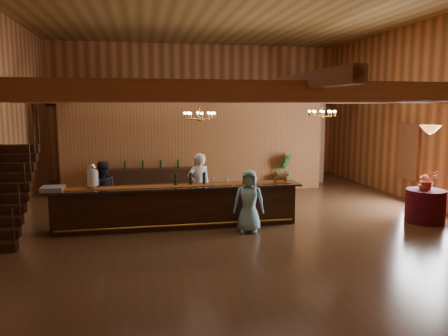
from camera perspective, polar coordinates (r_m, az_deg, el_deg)
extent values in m
plane|color=#442D18|center=(12.01, 0.88, -6.26)|extent=(14.00, 14.00, 0.00)
plane|color=olive|center=(11.90, 0.95, 20.33)|extent=(14.00, 14.00, 0.00)
cube|color=#BD7141|center=(18.54, -3.47, 7.41)|extent=(12.00, 0.10, 5.50)
cube|color=#BD7141|center=(4.98, 17.38, 4.95)|extent=(12.00, 0.10, 5.50)
cube|color=#BD7141|center=(14.12, 25.68, 6.39)|extent=(0.10, 14.00, 5.50)
cube|color=brown|center=(6.34, 11.11, 9.86)|extent=(11.90, 0.20, 0.28)
cube|color=brown|center=(8.71, 4.94, 9.49)|extent=(11.90, 0.20, 0.28)
cube|color=brown|center=(11.14, 1.44, 9.23)|extent=(11.90, 0.20, 0.28)
cube|color=brown|center=(13.60, -0.80, 9.04)|extent=(11.90, 0.20, 0.28)
cube|color=brown|center=(16.06, -2.35, 8.91)|extent=(11.90, 0.20, 0.28)
cube|color=brown|center=(18.34, -3.41, 8.81)|extent=(11.90, 0.20, 0.28)
cube|color=brown|center=(11.60, -21.73, 9.31)|extent=(0.18, 13.90, 0.22)
cube|color=brown|center=(11.63, 0.92, 9.88)|extent=(0.18, 13.90, 0.22)
cube|color=brown|center=(13.29, 20.55, 9.15)|extent=(0.18, 13.90, 0.22)
cube|color=brown|center=(16.10, -18.39, 2.80)|extent=(0.20, 0.20, 3.20)
cube|color=brown|center=(17.36, 12.57, 3.38)|extent=(0.20, 0.20, 3.20)
cube|color=brown|center=(15.08, -3.64, 2.67)|extent=(9.00, 0.18, 3.10)
cube|color=white|center=(14.98, 22.99, 2.00)|extent=(0.12, 1.05, 1.75)
cube|color=black|center=(10.94, -27.04, -4.85)|extent=(1.00, 0.28, 0.20)
cube|color=black|center=(11.16, -26.71, -3.53)|extent=(1.00, 0.28, 0.20)
cube|color=black|center=(11.39, -26.39, -2.26)|extent=(1.00, 0.28, 0.20)
cube|color=black|center=(11.63, -26.09, -1.05)|extent=(1.00, 0.28, 0.20)
cube|color=black|center=(11.87, -25.80, 0.12)|extent=(1.00, 0.28, 0.20)
cube|color=black|center=(12.11, -25.52, 1.24)|extent=(1.00, 0.28, 0.20)
cube|color=black|center=(12.36, -25.25, 2.31)|extent=(1.00, 0.28, 0.20)
cube|color=black|center=(17.39, 0.48, 0.10)|extent=(1.20, 0.60, 1.10)
cube|color=#A1743C|center=(17.08, -9.44, -0.33)|extent=(1.00, 0.60, 1.00)
cube|color=black|center=(10.90, -6.10, -5.15)|extent=(5.91, 0.68, 0.98)
cube|color=black|center=(10.79, -6.14, -2.48)|extent=(6.20, 0.81, 0.05)
cube|color=#6A0F09|center=(10.78, -6.15, -2.32)|extent=(5.81, 0.44, 0.01)
cylinder|color=#AB8229|center=(10.60, -5.90, -7.45)|extent=(5.71, 0.09, 0.05)
cylinder|color=silver|center=(10.84, -16.74, -2.39)|extent=(0.18, 0.18, 0.08)
cylinder|color=silver|center=(10.81, -16.79, -1.24)|extent=(0.26, 0.26, 0.36)
sphere|color=silver|center=(10.77, -16.84, 0.07)|extent=(0.18, 0.18, 0.18)
cube|color=gray|center=(10.87, -21.50, -2.53)|extent=(0.50, 0.50, 0.10)
cube|color=#A1743C|center=(11.20, 6.68, -1.19)|extent=(0.06, 0.06, 0.30)
cube|color=#A1743C|center=(11.28, 8.03, -1.14)|extent=(0.06, 0.06, 0.30)
cylinder|color=#A1743C|center=(11.24, 7.36, -1.02)|extent=(0.24, 0.24, 0.24)
cylinder|color=black|center=(10.87, -6.36, -1.47)|extent=(0.07, 0.07, 0.30)
cylinder|color=black|center=(10.91, -4.39, -1.41)|extent=(0.07, 0.07, 0.30)
cylinder|color=black|center=(10.95, -2.64, -1.36)|extent=(0.07, 0.07, 0.30)
cube|color=black|center=(14.67, -9.32, -1.87)|extent=(3.29, 0.56, 0.92)
cylinder|color=#420312|center=(12.44, 24.79, -4.52)|extent=(0.98, 0.98, 0.85)
cylinder|color=#AB8229|center=(11.32, -3.20, 7.81)|extent=(0.02, 0.02, 0.55)
sphere|color=#AB8229|center=(11.32, -3.18, 6.41)|extent=(0.12, 0.12, 0.12)
torus|color=#AB8229|center=(11.32, -3.19, 6.91)|extent=(0.80, 0.80, 0.04)
cylinder|color=#AB8229|center=(13.27, 12.70, 7.72)|extent=(0.02, 0.02, 0.53)
sphere|color=#AB8229|center=(13.27, 12.66, 6.58)|extent=(0.12, 0.12, 0.12)
torus|color=#AB8229|center=(13.27, 12.68, 7.01)|extent=(0.80, 0.80, 0.04)
cylinder|color=#AB8229|center=(12.17, 25.46, 6.47)|extent=(0.02, 0.02, 0.80)
cone|color=orange|center=(12.18, 25.35, 4.59)|extent=(0.52, 0.52, 0.20)
imported|color=white|center=(11.69, -3.31, -2.30)|extent=(0.72, 0.55, 1.74)
imported|color=black|center=(11.68, -15.60, -2.99)|extent=(0.85, 0.71, 1.59)
imported|color=#79B5C2|center=(10.38, 3.28, -4.33)|extent=(0.84, 0.68, 1.50)
imported|color=#1B4D1A|center=(15.56, 7.67, -0.49)|extent=(0.88, 0.79, 1.34)
imported|color=#A74121|center=(12.33, 25.04, -1.44)|extent=(0.53, 0.48, 0.51)
imported|color=#AB8229|center=(12.41, 24.48, -1.82)|extent=(0.15, 0.15, 0.31)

